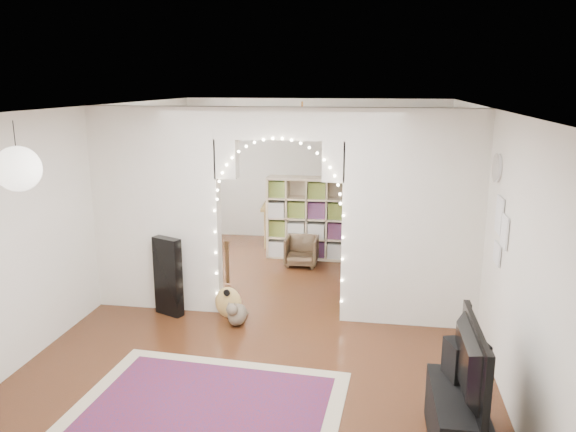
% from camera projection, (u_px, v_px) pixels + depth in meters
% --- Properties ---
extents(floor, '(7.50, 7.50, 0.00)m').
position_uv_depth(floor, '(280.00, 313.00, 7.45)').
color(floor, black).
rests_on(floor, ground).
extents(ceiling, '(5.00, 7.50, 0.02)m').
position_uv_depth(ceiling, '(279.00, 107.00, 6.82)').
color(ceiling, white).
rests_on(ceiling, wall_back).
extents(wall_back, '(5.00, 0.02, 2.70)m').
position_uv_depth(wall_back, '(315.00, 170.00, 10.73)').
color(wall_back, silver).
rests_on(wall_back, floor).
extents(wall_front, '(5.00, 0.02, 2.70)m').
position_uv_depth(wall_front, '(174.00, 349.00, 3.54)').
color(wall_front, silver).
rests_on(wall_front, floor).
extents(wall_left, '(0.02, 7.50, 2.70)m').
position_uv_depth(wall_left, '(97.00, 208.00, 7.54)').
color(wall_left, silver).
rests_on(wall_left, floor).
extents(wall_right, '(0.02, 7.50, 2.70)m').
position_uv_depth(wall_right, '(484.00, 222.00, 6.74)').
color(wall_right, silver).
rests_on(wall_right, floor).
extents(divider_wall, '(5.00, 0.20, 2.70)m').
position_uv_depth(divider_wall, '(280.00, 209.00, 7.12)').
color(divider_wall, silver).
rests_on(divider_wall, floor).
extents(fairy_lights, '(1.64, 0.04, 1.60)m').
position_uv_depth(fairy_lights, '(278.00, 201.00, 6.96)').
color(fairy_lights, '#FFEABF').
rests_on(fairy_lights, divider_wall).
extents(window, '(0.04, 1.20, 1.40)m').
position_uv_depth(window, '(152.00, 175.00, 9.22)').
color(window, white).
rests_on(window, wall_left).
extents(wall_clock, '(0.03, 0.31, 0.31)m').
position_uv_depth(wall_clock, '(498.00, 168.00, 5.99)').
color(wall_clock, white).
rests_on(wall_clock, wall_right).
extents(picture_frames, '(0.02, 0.50, 0.70)m').
position_uv_depth(picture_frames, '(500.00, 232.00, 5.75)').
color(picture_frames, white).
rests_on(picture_frames, wall_right).
extents(paper_lantern, '(0.40, 0.40, 0.40)m').
position_uv_depth(paper_lantern, '(18.00, 169.00, 4.93)').
color(paper_lantern, white).
rests_on(paper_lantern, ceiling).
extents(ceiling_fan, '(1.10, 1.10, 0.30)m').
position_uv_depth(ceiling_fan, '(302.00, 121.00, 8.81)').
color(ceiling_fan, '#C88842').
rests_on(ceiling_fan, ceiling).
extents(area_rug, '(2.60, 2.01, 0.02)m').
position_uv_depth(area_rug, '(208.00, 408.00, 5.28)').
color(area_rug, maroon).
rests_on(area_rug, floor).
extents(guitar_case, '(0.42, 0.28, 1.04)m').
position_uv_depth(guitar_case, '(168.00, 276.00, 7.32)').
color(guitar_case, black).
rests_on(guitar_case, floor).
extents(acoustic_guitar, '(0.37, 0.21, 0.88)m').
position_uv_depth(acoustic_guitar, '(228.00, 290.00, 7.22)').
color(acoustic_guitar, tan).
rests_on(acoustic_guitar, floor).
extents(tabby_cat, '(0.29, 0.56, 0.37)m').
position_uv_depth(tabby_cat, '(237.00, 314.00, 7.06)').
color(tabby_cat, brown).
rests_on(tabby_cat, floor).
extents(floor_speaker, '(0.39, 0.36, 0.83)m').
position_uv_depth(floor_speaker, '(464.00, 386.00, 4.89)').
color(floor_speaker, black).
rests_on(floor_speaker, floor).
extents(media_console, '(0.42, 1.01, 0.50)m').
position_uv_depth(media_console, '(456.00, 421.00, 4.65)').
color(media_console, black).
rests_on(media_console, floor).
extents(tv, '(0.16, 1.08, 0.62)m').
position_uv_depth(tv, '(460.00, 360.00, 4.52)').
color(tv, black).
rests_on(tv, media_console).
extents(bookcase, '(1.39, 0.38, 1.42)m').
position_uv_depth(bookcase, '(307.00, 218.00, 9.67)').
color(bookcase, beige).
rests_on(bookcase, floor).
extents(dining_table, '(1.26, 0.90, 0.76)m').
position_uv_depth(dining_table, '(295.00, 209.00, 10.48)').
color(dining_table, olive).
rests_on(dining_table, floor).
extents(flower_vase, '(0.20, 0.20, 0.19)m').
position_uv_depth(flower_vase, '(295.00, 200.00, 10.44)').
color(flower_vase, white).
rests_on(flower_vase, dining_table).
extents(dining_chair_left, '(0.53, 0.54, 0.49)m').
position_uv_depth(dining_chair_left, '(301.00, 251.00, 9.37)').
color(dining_chair_left, '#4C3926').
rests_on(dining_chair_left, floor).
extents(dining_chair_right, '(0.74, 0.75, 0.52)m').
position_uv_depth(dining_chair_right, '(357.00, 239.00, 10.01)').
color(dining_chair_right, '#4C3926').
rests_on(dining_chair_right, floor).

